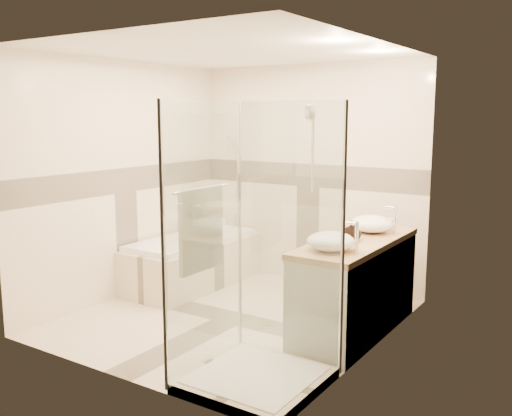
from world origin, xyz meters
The scene contains 12 objects.
room centered at (0.06, 0.01, 1.26)m, with size 2.82×3.02×2.52m.
bathtub centered at (-1.02, 0.65, 0.31)m, with size 0.75×1.70×0.56m.
vanity centered at (1.12, 0.30, 0.43)m, with size 0.58×1.62×0.85m.
shower_enclosure centered at (0.83, -0.97, 0.51)m, with size 0.96×0.93×2.04m.
vessel_sink_near centered at (1.10, 0.70, 0.93)m, with size 0.41×0.41×0.16m, color white.
vessel_sink_far centered at (1.10, -0.18, 0.93)m, with size 0.39×0.39×0.16m, color white.
faucet_near centered at (1.32, 0.70, 1.01)m, with size 0.11×0.03×0.27m.
faucet_far centered at (1.32, -0.18, 1.00)m, with size 0.11×0.03×0.26m.
amenity_bottle_a centered at (1.10, 0.23, 0.94)m, with size 0.08×0.08×0.18m, color black.
amenity_bottle_b centered at (1.10, 0.31, 0.92)m, with size 0.11×0.11×0.14m, color black.
folded_towels centered at (1.10, 1.02, 0.89)m, with size 0.14×0.23×0.07m, color white.
rolled_towel centered at (-1.27, 1.42, 0.61)m, with size 0.10×0.10×0.22m, color white.
Camera 1 is at (3.06, -4.28, 1.93)m, focal length 40.00 mm.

